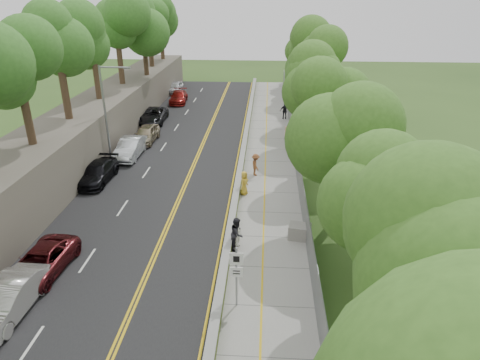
% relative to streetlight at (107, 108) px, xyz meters
% --- Properties ---
extents(ground, '(140.00, 140.00, 0.00)m').
position_rel_streetlight_xyz_m(ground, '(10.46, -14.00, -4.64)').
color(ground, '#33511E').
rests_on(ground, ground).
extents(road, '(11.20, 66.00, 0.04)m').
position_rel_streetlight_xyz_m(road, '(5.06, 1.00, -4.62)').
color(road, black).
rests_on(road, ground).
extents(sidewalk, '(4.20, 66.00, 0.05)m').
position_rel_streetlight_xyz_m(sidewalk, '(13.01, 1.00, -4.61)').
color(sidewalk, gray).
rests_on(sidewalk, ground).
extents(jersey_barrier, '(0.42, 66.00, 0.60)m').
position_rel_streetlight_xyz_m(jersey_barrier, '(10.71, 1.00, -4.34)').
color(jersey_barrier, '#A8E130').
rests_on(jersey_barrier, ground).
extents(rock_embankment, '(5.00, 66.00, 4.00)m').
position_rel_streetlight_xyz_m(rock_embankment, '(-3.04, 1.00, -2.64)').
color(rock_embankment, '#595147').
rests_on(rock_embankment, ground).
extents(chainlink_fence, '(0.04, 66.00, 2.00)m').
position_rel_streetlight_xyz_m(chainlink_fence, '(15.11, 1.00, -3.64)').
color(chainlink_fence, slate).
rests_on(chainlink_fence, ground).
extents(trees_embankment, '(6.40, 66.00, 13.00)m').
position_rel_streetlight_xyz_m(trees_embankment, '(-2.54, 1.00, 5.86)').
color(trees_embankment, '#3E7E29').
rests_on(trees_embankment, rock_embankment).
extents(trees_fenceside, '(7.00, 66.00, 14.00)m').
position_rel_streetlight_xyz_m(trees_fenceside, '(17.46, 1.00, 2.36)').
color(trees_fenceside, '#477C27').
rests_on(trees_fenceside, ground).
extents(streetlight, '(2.52, 0.22, 8.00)m').
position_rel_streetlight_xyz_m(streetlight, '(0.00, 0.00, 0.00)').
color(streetlight, gray).
rests_on(streetlight, ground).
extents(signpost, '(0.62, 0.09, 3.10)m').
position_rel_streetlight_xyz_m(signpost, '(11.51, -17.02, -2.68)').
color(signpost, gray).
rests_on(signpost, sidewalk).
extents(construction_barrel, '(0.53, 0.53, 0.86)m').
position_rel_streetlight_xyz_m(construction_barrel, '(14.76, 8.16, -4.16)').
color(construction_barrel, '#CE5826').
rests_on(construction_barrel, sidewalk).
extents(concrete_block, '(1.40, 1.15, 0.84)m').
position_rel_streetlight_xyz_m(concrete_block, '(14.76, -11.00, -4.17)').
color(concrete_block, slate).
rests_on(concrete_block, sidewalk).
extents(car_1, '(1.80, 4.80, 1.57)m').
position_rel_streetlight_xyz_m(car_1, '(1.46, -18.27, -3.82)').
color(car_1, silver).
rests_on(car_1, road).
extents(car_2, '(2.53, 4.93, 1.33)m').
position_rel_streetlight_xyz_m(car_2, '(1.46, -15.23, -3.93)').
color(car_2, '#5A181C').
rests_on(car_2, road).
extents(car_3, '(2.12, 4.95, 1.42)m').
position_rel_streetlight_xyz_m(car_3, '(0.12, -3.91, -3.89)').
color(car_3, black).
rests_on(car_3, road).
extents(car_4, '(1.96, 4.57, 1.54)m').
position_rel_streetlight_xyz_m(car_4, '(1.35, 5.25, -3.83)').
color(car_4, gray).
rests_on(car_4, road).
extents(car_5, '(1.77, 4.93, 1.62)m').
position_rel_streetlight_xyz_m(car_5, '(1.04, 1.33, -3.79)').
color(car_5, silver).
rests_on(car_5, road).
extents(car_6, '(2.74, 5.54, 1.51)m').
position_rel_streetlight_xyz_m(car_6, '(0.44, 11.68, -3.84)').
color(car_6, black).
rests_on(car_6, road).
extents(car_7, '(2.40, 5.09, 1.44)m').
position_rel_streetlight_xyz_m(car_7, '(1.46, 20.45, -3.88)').
color(car_7, maroon).
rests_on(car_7, road).
extents(car_8, '(1.87, 4.47, 1.51)m').
position_rel_streetlight_xyz_m(car_8, '(-0.14, 26.10, -3.84)').
color(car_8, white).
rests_on(car_8, road).
extents(painter_0, '(0.82, 0.98, 1.72)m').
position_rel_streetlight_xyz_m(painter_0, '(11.21, -5.39, -3.73)').
color(painter_0, gold).
rests_on(painter_0, sidewalk).
extents(painter_1, '(0.44, 0.64, 1.70)m').
position_rel_streetlight_xyz_m(painter_1, '(11.21, -12.29, -3.74)').
color(painter_1, silver).
rests_on(painter_1, sidewalk).
extents(painter_2, '(0.91, 1.07, 1.91)m').
position_rel_streetlight_xyz_m(painter_2, '(11.21, -12.31, -3.63)').
color(painter_2, black).
rests_on(painter_2, sidewalk).
extents(painter_3, '(0.96, 1.27, 1.74)m').
position_rel_streetlight_xyz_m(painter_3, '(11.91, -2.00, -3.72)').
color(painter_3, brown).
rests_on(painter_3, sidewalk).
extents(person_far, '(1.11, 0.53, 1.85)m').
position_rel_streetlight_xyz_m(person_far, '(14.66, 13.85, -3.66)').
color(person_far, black).
rests_on(person_far, sidewalk).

